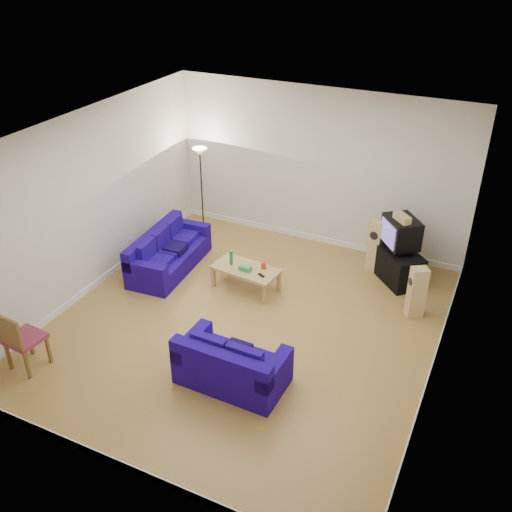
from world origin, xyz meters
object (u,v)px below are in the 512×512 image
at_px(sofa_loveseat, 231,368).
at_px(coffee_table, 246,271).
at_px(sofa_three_seat, 167,255).
at_px(tv_stand, 397,265).
at_px(television, 401,232).

height_order(sofa_loveseat, coffee_table, sofa_loveseat).
bearing_deg(sofa_three_seat, coffee_table, 85.39).
bearing_deg(tv_stand, sofa_loveseat, -65.46).
relative_size(sofa_three_seat, coffee_table, 1.61).
height_order(sofa_three_seat, television, television).
xyz_separation_m(sofa_loveseat, tv_stand, (1.48, 3.80, 0.02)).
bearing_deg(coffee_table, tv_stand, 31.67).
distance_m(sofa_loveseat, tv_stand, 4.08).
relative_size(sofa_three_seat, tv_stand, 2.00).
bearing_deg(tv_stand, sofa_three_seat, -114.43).
height_order(sofa_three_seat, sofa_loveseat, sofa_loveseat).
xyz_separation_m(tv_stand, television, (-0.03, 0.04, 0.66)).
relative_size(sofa_loveseat, coffee_table, 1.25).
xyz_separation_m(sofa_loveseat, coffee_table, (-0.91, 2.33, 0.09)).
relative_size(coffee_table, tv_stand, 1.24).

